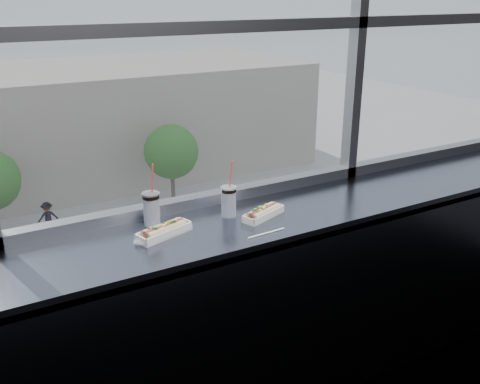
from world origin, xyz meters
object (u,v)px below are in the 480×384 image
wrapper (145,240)px  car_near_d (224,284)px  hotdog_tray_left (164,230)px  soda_cup_left (151,207)px  car_near_c (75,327)px  pedestrian_c (47,214)px  soda_cup_right (229,200)px  loose_straw (266,233)px  car_far_b (20,248)px  tree_right (171,152)px  hotdog_tray_right (263,212)px  car_near_e (293,264)px

wrapper → car_near_d: size_ratio=0.02×
hotdog_tray_left → soda_cup_left: size_ratio=0.91×
hotdog_tray_left → car_near_d: hotdog_tray_left is taller
car_near_c → pedestrian_c: (1.31, 11.86, 0.14)m
soda_cup_right → loose_straw: size_ratio=1.44×
soda_cup_left → car_far_b: bearing=86.3°
wrapper → tree_right: 31.72m
soda_cup_left → loose_straw: soda_cup_left is taller
hotdog_tray_left → hotdog_tray_right: (0.51, -0.04, -0.00)m
car_near_e → pedestrian_c: bearing=30.0°
hotdog_tray_left → tree_right: (11.52, 28.25, -8.45)m
car_near_d → car_far_b: bearing=47.6°
car_far_b → hotdog_tray_left: bearing=-178.9°
car_near_d → pedestrian_c: size_ratio=2.63×
car_far_b → pedestrian_c: size_ratio=2.85×
soda_cup_right → car_near_d: (8.49, 16.20, -11.17)m
hotdog_tray_left → car_near_e: hotdog_tray_left is taller
hotdog_tray_left → car_near_c: bearing=64.9°
loose_straw → hotdog_tray_right: bearing=59.3°
soda_cup_right → loose_straw: soda_cup_right is taller
hotdog_tray_left → soda_cup_right: soda_cup_right is taller
hotdog_tray_left → loose_straw: size_ratio=1.40×
car_near_c → tree_right: bearing=-34.9°
car_near_d → pedestrian_c: pedestrian_c is taller
hotdog_tray_right → wrapper: (-0.62, 0.01, -0.01)m
soda_cup_left → pedestrian_c: 30.30m
wrapper → hotdog_tray_right: bearing=-1.3°
hotdog_tray_right → car_near_c: hotdog_tray_right is taller
hotdog_tray_right → wrapper: size_ratio=2.50×
hotdog_tray_left → pedestrian_c: hotdog_tray_left is taller
soda_cup_right → hotdog_tray_left: bearing=-171.1°
hotdog_tray_left → wrapper: size_ratio=2.74×
car_near_e → loose_straw: bearing=136.6°
soda_cup_left → pedestrian_c: soda_cup_left is taller
loose_straw → tree_right: loose_straw is taller
hotdog_tray_left → car_far_b: (1.55, 24.25, -11.04)m
car_far_b → pedestrian_c: (2.06, 3.86, 0.04)m
hotdog_tray_right → car_near_d: (8.35, 16.30, -11.11)m
car_near_e → car_near_c: (-10.26, 0.00, -0.01)m
hotdog_tray_right → car_near_e: (12.05, 16.30, -11.13)m
soda_cup_right → car_far_b: (1.18, 24.20, -11.10)m
wrapper → tree_right: wrapper is taller
soda_cup_left → wrapper: size_ratio=3.01×
car_near_e → wrapper: bearing=135.1°
soda_cup_right → hotdog_tray_right: bearing=-35.5°
hotdog_tray_right → car_near_d: size_ratio=0.05×
loose_straw → car_near_c: 19.96m
hotdog_tray_left → car_near_d: size_ratio=0.05×
car_near_d → car_near_c: (-6.56, 0.00, -0.03)m
tree_right → hotdog_tray_right: bearing=-111.3°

